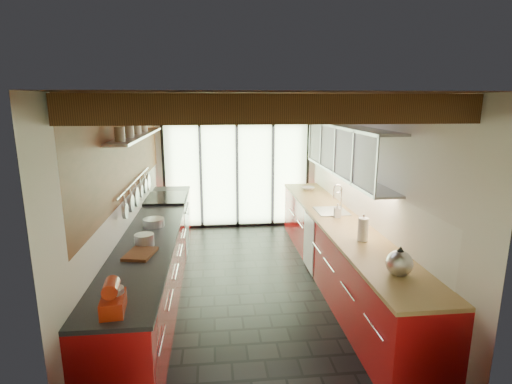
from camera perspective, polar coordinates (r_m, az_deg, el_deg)
The scene contains 18 objects.
ground at distance 5.81m, azimuth -0.96°, elevation -13.05°, with size 5.50×5.50×0.00m, color black.
room_shell at distance 5.30m, azimuth -1.02°, elevation 3.26°, with size 5.50×5.50×5.50m.
ceiling_beams at distance 5.60m, azimuth -1.41°, elevation 12.10°, with size 3.14×5.06×4.90m.
glass_door at distance 7.96m, azimuth -2.75°, elevation 6.53°, with size 2.95×0.10×2.90m.
left_counter at distance 5.66m, azimuth -14.11°, elevation -9.06°, with size 0.68×5.00×0.92m.
range_stove at distance 7.01m, azimuth -12.52°, elevation -4.59°, with size 0.66×0.90×0.97m.
right_counter at distance 5.86m, azimuth 11.65°, elevation -8.15°, with size 0.68×5.00×0.92m.
sink_assembly at distance 6.07m, azimuth 10.86°, elevation -2.41°, with size 0.45×0.52×0.43m.
upper_cabinets_right at distance 5.86m, azimuth 12.85°, elevation 5.81°, with size 0.34×3.00×3.00m.
left_wall_fixtures at distance 5.60m, azimuth -16.50°, elevation 4.80°, with size 0.28×2.60×0.96m.
stand_mixer at distance 3.42m, azimuth -19.74°, elevation -14.13°, with size 0.21×0.32×0.28m.
pot_large at distance 4.75m, azimuth -15.66°, elevation -6.63°, with size 0.22×0.22×0.14m, color silver.
pot_small at distance 5.45m, azimuth -14.42°, elevation -4.24°, with size 0.28×0.28×0.11m, color silver.
cutting_board at distance 4.51m, azimuth -16.21°, elevation -8.48°, with size 0.27×0.38×0.03m, color brown.
kettle at distance 4.07m, azimuth 19.81°, elevation -9.34°, with size 0.26×0.32×0.30m.
paper_towel at distance 4.88m, azimuth 15.04°, elevation -5.21°, with size 0.13×0.13×0.33m.
soap_bottle at distance 5.78m, azimuth 11.57°, elevation -2.61°, with size 0.09×0.09×0.20m, color silver.
bowl at distance 7.49m, azimuth 7.42°, elevation 0.52°, with size 0.24×0.24×0.06m, color silver.
Camera 1 is at (-0.46, -5.20, 2.54)m, focal length 28.00 mm.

